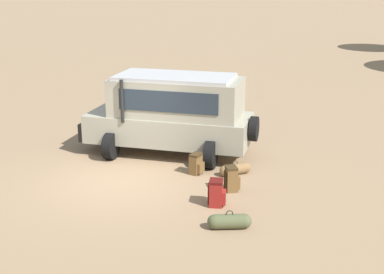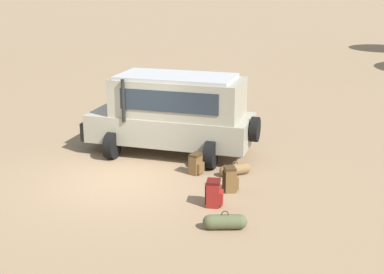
{
  "view_description": "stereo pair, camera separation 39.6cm",
  "coord_description": "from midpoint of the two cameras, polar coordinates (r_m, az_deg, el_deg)",
  "views": [
    {
      "loc": [
        3.36,
        -12.97,
        5.3
      ],
      "look_at": [
        1.79,
        0.97,
        1.0
      ],
      "focal_mm": 50.0,
      "sensor_mm": 36.0,
      "label": 1
    },
    {
      "loc": [
        3.76,
        -12.92,
        5.3
      ],
      "look_at": [
        1.79,
        0.97,
        1.0
      ],
      "focal_mm": 50.0,
      "sensor_mm": 36.0,
      "label": 2
    }
  ],
  "objects": [
    {
      "name": "backpack_cluster_center",
      "position": [
        12.74,
        3.24,
        -6.02
      ],
      "size": [
        0.42,
        0.39,
        0.64
      ],
      "color": "maroon",
      "rests_on": "ground_plane"
    },
    {
      "name": "safari_vehicle",
      "position": [
        16.11,
        -1.24,
        2.64
      ],
      "size": [
        5.47,
        3.2,
        2.44
      ],
      "color": "gray",
      "rests_on": "ground_plane"
    },
    {
      "name": "ground_plane",
      "position": [
        14.43,
        -6.82,
        -4.63
      ],
      "size": [
        320.0,
        320.0,
        0.0
      ],
      "primitive_type": "plane",
      "color": "#8C7051"
    },
    {
      "name": "duffel_bag_soft_canvas",
      "position": [
        14.73,
        5.38,
        -3.49
      ],
      "size": [
        0.84,
        0.62,
        0.41
      ],
      "color": "brown",
      "rests_on": "ground_plane"
    },
    {
      "name": "duffel_bag_low_black_case",
      "position": [
        11.71,
        4.51,
        -9.02
      ],
      "size": [
        0.96,
        0.43,
        0.43
      ],
      "color": "#4C5133",
      "rests_on": "ground_plane"
    },
    {
      "name": "backpack_near_rear_wheel",
      "position": [
        13.59,
        4.92,
        -4.54
      ],
      "size": [
        0.43,
        0.41,
        0.65
      ],
      "color": "brown",
      "rests_on": "ground_plane"
    },
    {
      "name": "backpack_beside_front_wheel",
      "position": [
        14.71,
        1.21,
        -2.91
      ],
      "size": [
        0.43,
        0.44,
        0.58
      ],
      "color": "brown",
      "rests_on": "ground_plane"
    }
  ]
}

